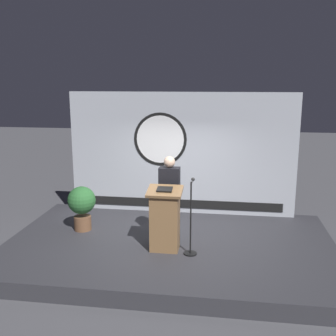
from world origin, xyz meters
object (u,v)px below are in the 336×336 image
object	(u,v)px
microphone_stand	(191,228)
potted_plant	(82,204)
speaker_person	(169,198)
podium	(165,219)

from	to	relation	value
microphone_stand	potted_plant	distance (m)	2.51
speaker_person	microphone_stand	size ratio (longest dim) A/B	1.24
podium	microphone_stand	world-z (taller)	microphone_stand
podium	potted_plant	xyz separation A→B (m)	(-1.88, 0.74, -0.02)
speaker_person	potted_plant	bearing A→B (deg)	172.28
podium	potted_plant	bearing A→B (deg)	158.55
speaker_person	potted_plant	xyz separation A→B (m)	(-1.89, 0.26, -0.29)
podium	microphone_stand	xyz separation A→B (m)	(0.49, -0.10, -0.12)
speaker_person	microphone_stand	bearing A→B (deg)	-50.38
podium	speaker_person	size ratio (longest dim) A/B	0.71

